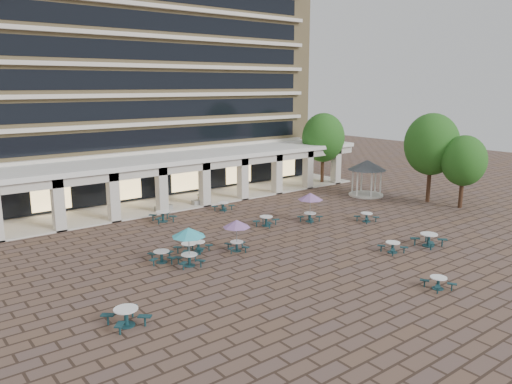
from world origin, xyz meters
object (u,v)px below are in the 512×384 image
picnic_table_2 (429,239)px  planter_left (163,205)px  picnic_table_1 (438,282)px  gazebo (367,169)px  picnic_table_0 (126,315)px  planter_right (200,200)px

picnic_table_2 → planter_left: size_ratio=1.30×
picnic_table_1 → picnic_table_2: (5.96, 4.49, 0.12)m
picnic_table_1 → gazebo: size_ratio=0.46×
picnic_table_2 → planter_left: planter_left is taller
picnic_table_0 → gazebo: (29.66, 11.00, 2.13)m
picnic_table_0 → picnic_table_2: (20.74, -1.81, 0.02)m
picnic_table_2 → picnic_table_1: bearing=-141.7°
planter_right → picnic_table_0: bearing=-130.0°
picnic_table_2 → gazebo: 15.75m
gazebo → planter_right: (-14.89, 6.60, -2.19)m
picnic_table_0 → picnic_table_1: (14.78, -6.30, -0.10)m
picnic_table_0 → picnic_table_1: size_ratio=1.11×
picnic_table_2 → planter_right: 20.30m
planter_right → gazebo: bearing=-23.9°
planter_left → planter_right: bearing=0.0°
picnic_table_0 → planter_left: bearing=55.2°
gazebo → planter_left: gazebo is taller
planter_left → planter_right: size_ratio=1.00×
planter_left → gazebo: bearing=-19.6°
planter_left → picnic_table_1: bearing=-81.3°
picnic_table_1 → planter_left: bearing=113.2°
planter_right → planter_left: bearing=180.0°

